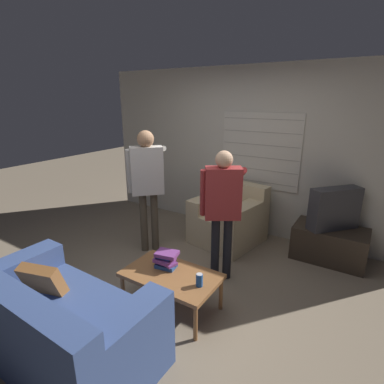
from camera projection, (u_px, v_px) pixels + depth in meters
name	position (u px, v px, depth m)	size (l,w,h in m)	color
ground_plane	(172.00, 290.00, 3.40)	(16.00, 16.00, 0.00)	#7F705B
wall_back	(247.00, 152.00, 4.65)	(5.20, 0.08, 2.55)	#BCB7A8
couch_blue	(58.00, 325.00, 2.42)	(1.64, 0.90, 0.82)	#384C7F
armchair_beige	(230.00, 219.00, 4.50)	(1.02, 1.06, 0.85)	#C6B289
coffee_table	(171.00, 277.00, 3.01)	(0.96, 0.57, 0.40)	brown
tv_stand	(329.00, 244.00, 3.99)	(0.91, 0.53, 0.45)	#33281E
tv	(334.00, 208.00, 3.84)	(0.59, 0.63, 0.55)	#2D2D33
person_left_standing	(147.00, 177.00, 4.00)	(0.50, 0.83, 1.69)	#4C4233
person_right_standing	(223.00, 201.00, 3.36)	(0.50, 0.77, 1.55)	black
book_stack	(166.00, 259.00, 3.10)	(0.27, 0.21, 0.17)	#284C89
soda_can	(199.00, 280.00, 2.79)	(0.07, 0.07, 0.13)	#194C9E
spare_remote	(167.00, 260.00, 3.23)	(0.06, 0.13, 0.02)	black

